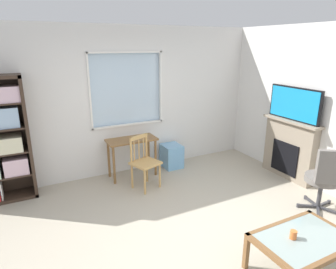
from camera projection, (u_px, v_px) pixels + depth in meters
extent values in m
cube|color=#B2A893|center=(188.00, 240.00, 3.69)|extent=(6.31, 5.83, 0.02)
cube|color=silver|center=(124.00, 148.00, 5.61)|extent=(5.31, 0.12, 0.89)
cube|color=silver|center=(118.00, 38.00, 5.02)|extent=(5.31, 0.12, 0.45)
cube|color=silver|center=(22.00, 97.00, 4.58)|extent=(2.08, 0.12, 1.33)
cube|color=silver|center=(201.00, 84.00, 6.02)|extent=(1.89, 0.12, 1.33)
cube|color=silver|center=(126.00, 89.00, 5.33)|extent=(1.34, 0.02, 1.33)
cube|color=white|center=(128.00, 125.00, 5.46)|extent=(1.40, 0.06, 0.03)
cube|color=white|center=(125.00, 52.00, 5.08)|extent=(1.40, 0.06, 0.03)
cube|color=white|center=(90.00, 92.00, 4.98)|extent=(0.03, 0.06, 1.33)
cube|color=white|center=(161.00, 87.00, 5.56)|extent=(0.03, 0.06, 1.33)
cube|color=#38281E|center=(28.00, 137.00, 4.55)|extent=(0.05, 0.38, 1.93)
cube|color=#38281E|center=(7.00, 197.00, 4.64)|extent=(0.90, 0.38, 0.05)
cube|color=#38281E|center=(3.00, 176.00, 4.53)|extent=(0.85, 0.36, 0.02)
cube|color=beige|center=(16.00, 165.00, 4.57)|extent=(0.34, 0.31, 0.26)
cube|color=beige|center=(7.00, 94.00, 4.25)|extent=(0.39, 0.30, 0.23)
cube|color=white|center=(2.00, 189.00, 4.55)|extent=(0.02, 0.26, 0.27)
cube|color=brown|center=(132.00, 140.00, 5.25)|extent=(0.89, 0.42, 0.03)
cylinder|color=brown|center=(114.00, 165.00, 5.05)|extent=(0.04, 0.04, 0.69)
cylinder|color=brown|center=(156.00, 158.00, 5.39)|extent=(0.04, 0.04, 0.69)
cylinder|color=brown|center=(109.00, 159.00, 5.33)|extent=(0.04, 0.04, 0.69)
cylinder|color=brown|center=(149.00, 152.00, 5.67)|extent=(0.04, 0.04, 0.69)
cube|color=tan|center=(146.00, 163.00, 4.88)|extent=(0.53, 0.52, 0.04)
cylinder|color=tan|center=(145.00, 182.00, 4.72)|extent=(0.04, 0.04, 0.43)
cylinder|color=tan|center=(160.00, 176.00, 4.96)|extent=(0.04, 0.04, 0.43)
cylinder|color=tan|center=(132.00, 176.00, 4.93)|extent=(0.04, 0.04, 0.43)
cylinder|color=tan|center=(147.00, 170.00, 5.17)|extent=(0.04, 0.04, 0.43)
cylinder|color=tan|center=(131.00, 151.00, 4.80)|extent=(0.04, 0.04, 0.45)
cylinder|color=tan|center=(146.00, 146.00, 5.03)|extent=(0.04, 0.04, 0.45)
cube|color=tan|center=(139.00, 137.00, 4.86)|extent=(0.35, 0.15, 0.06)
cylinder|color=tan|center=(134.00, 151.00, 4.85)|extent=(0.02, 0.02, 0.35)
cylinder|color=tan|center=(139.00, 150.00, 4.92)|extent=(0.02, 0.02, 0.35)
cylinder|color=tan|center=(144.00, 148.00, 5.00)|extent=(0.02, 0.02, 0.35)
cube|color=#72ADDB|center=(172.00, 156.00, 5.80)|extent=(0.35, 0.40, 0.45)
cube|color=gray|center=(289.00, 150.00, 5.28)|extent=(0.18, 1.01, 1.04)
cube|color=black|center=(285.00, 158.00, 5.28)|extent=(0.03, 0.56, 0.57)
cube|color=gray|center=(292.00, 121.00, 5.11)|extent=(0.26, 1.11, 0.04)
cube|color=black|center=(294.00, 104.00, 5.02)|extent=(0.05, 1.02, 0.57)
cube|color=#198CCC|center=(293.00, 104.00, 5.01)|extent=(0.01, 0.97, 0.52)
cylinder|color=slate|center=(322.00, 179.00, 4.24)|extent=(0.48, 0.48, 0.09)
cube|color=slate|center=(332.00, 167.00, 3.95)|extent=(0.38, 0.29, 0.48)
cylinder|color=#38383D|center=(320.00, 194.00, 4.31)|extent=(0.06, 0.06, 0.42)
cube|color=#38383D|center=(308.00, 206.00, 4.39)|extent=(0.25, 0.18, 0.03)
cylinder|color=#38383D|center=(298.00, 206.00, 4.40)|extent=(0.05, 0.05, 0.05)
cube|color=#38383D|center=(318.00, 211.00, 4.25)|extent=(0.24, 0.20, 0.03)
cylinder|color=#38383D|center=(318.00, 216.00, 4.13)|extent=(0.05, 0.05, 0.05)
cube|color=#38383D|center=(328.00, 210.00, 4.28)|extent=(0.13, 0.27, 0.03)
cube|color=#38383D|center=(323.00, 204.00, 4.44)|extent=(0.28, 0.05, 0.03)
cylinder|color=#38383D|center=(329.00, 202.00, 4.51)|extent=(0.05, 0.05, 0.05)
cube|color=#38383D|center=(311.00, 202.00, 4.50)|extent=(0.11, 0.28, 0.03)
cylinder|color=#38383D|center=(306.00, 197.00, 4.63)|extent=(0.05, 0.05, 0.05)
cube|color=#8C9E99|center=(304.00, 238.00, 3.03)|extent=(0.90, 0.57, 0.02)
cube|color=brown|center=(332.00, 258.00, 2.77)|extent=(1.00, 0.05, 0.05)
cube|color=brown|center=(280.00, 224.00, 3.30)|extent=(1.00, 0.05, 0.05)
cube|color=brown|center=(270.00, 254.00, 2.83)|extent=(0.05, 0.67, 0.05)
cube|color=brown|center=(334.00, 227.00, 3.24)|extent=(0.05, 0.67, 0.05)
cube|color=brown|center=(246.00, 253.00, 3.16)|extent=(0.05, 0.05, 0.39)
cube|color=brown|center=(307.00, 229.00, 3.57)|extent=(0.05, 0.05, 0.39)
cylinder|color=orange|center=(293.00, 235.00, 3.00)|extent=(0.07, 0.07, 0.09)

